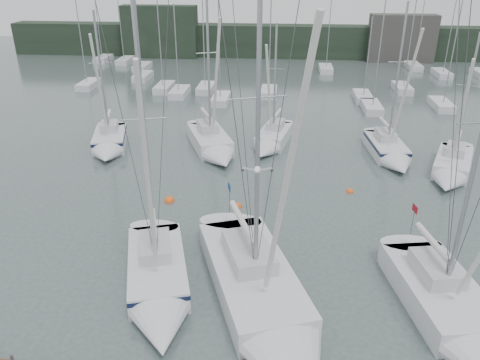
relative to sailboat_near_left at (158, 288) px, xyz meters
The scene contains 17 objects.
ground 5.49m from the sailboat_near_left, ahead, with size 160.00×160.00×0.00m, color #41504D.
far_treeline 61.66m from the sailboat_near_left, 84.95° to the left, with size 90.00×4.00×5.00m, color black.
far_building_left 61.25m from the sailboat_near_left, 103.79° to the left, with size 12.00×3.00×8.00m, color black.
far_building_right 63.91m from the sailboat_near_left, 68.47° to the left, with size 10.00×3.00×7.00m, color #3C3A37.
mast_forest 42.58m from the sailboat_near_left, 78.16° to the left, with size 59.02×27.69×14.70m.
sailboat_near_left is the anchor object (origin of this frame).
sailboat_near_center 5.39m from the sailboat_near_left, 14.73° to the right, with size 7.48×12.80×16.39m.
sailboat_near_right 13.31m from the sailboat_near_left, ahead, with size 4.77×9.86×15.14m.
sailboat_mid_a 20.04m from the sailboat_near_left, 115.96° to the left, with size 4.22×7.48×11.86m.
sailboat_mid_b 18.18m from the sailboat_near_left, 89.93° to the left, with size 5.64×8.86×13.26m.
sailboat_mid_c 20.57m from the sailboat_near_left, 77.16° to the left, with size 3.71×7.47×10.73m.
sailboat_mid_d 23.07m from the sailboat_near_left, 52.15° to the left, with size 3.16×7.77×12.60m.
sailboat_mid_e 23.53m from the sailboat_near_left, 40.49° to the left, with size 5.16×8.11×10.90m.
buoy_a 9.76m from the sailboat_near_left, 73.17° to the left, with size 0.55×0.55×0.55m, color #F35615.
buoy_b 15.94m from the sailboat_near_left, 49.74° to the left, with size 0.50×0.50×0.50m, color #F35615.
buoy_c 9.84m from the sailboat_near_left, 100.29° to the left, with size 0.68×0.68×0.68m, color #F35615.
seagull 9.44m from the sailboat_near_left, 33.15° to the right, with size 0.98×0.44×0.19m.
Camera 1 is at (-0.02, -16.53, 14.44)m, focal length 35.00 mm.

